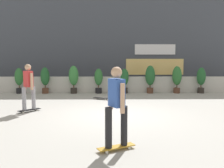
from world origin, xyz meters
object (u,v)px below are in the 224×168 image
potted_plant_2 (74,77)px  skater_by_wall_left (28,86)px  potted_plant_1 (45,78)px  potted_plant_3 (99,79)px  potted_plant_0 (19,79)px  potted_plant_7 (201,78)px  potted_plant_5 (150,77)px  potted_plant_6 (177,77)px  potted_plant_4 (125,79)px  skater_far_right (116,104)px  skateboard_near_camera (101,98)px

potted_plant_2 → skater_by_wall_left: skater_by_wall_left is taller
potted_plant_1 → potted_plant_3: 2.98m
potted_plant_0 → skater_by_wall_left: 5.47m
potted_plant_1 → potted_plant_7: size_ratio=1.01×
potted_plant_3 → potted_plant_5: bearing=0.0°
potted_plant_6 → potted_plant_5: bearing=180.0°
potted_plant_3 → potted_plant_6: potted_plant_6 is taller
potted_plant_4 → potted_plant_2: bearing=180.0°
potted_plant_5 → skater_far_right: skater_far_right is taller
potted_plant_5 → potted_plant_7: (2.87, -0.00, -0.08)m
potted_plant_3 → skater_far_right: 8.92m
potted_plant_0 → potted_plant_6: potted_plant_6 is taller
potted_plant_0 → potted_plant_2: potted_plant_2 is taller
potted_plant_2 → potted_plant_3: potted_plant_2 is taller
potted_plant_4 → skater_by_wall_left: skater_by_wall_left is taller
skater_by_wall_left → potted_plant_7: bearing=32.0°
skateboard_near_camera → potted_plant_5: bearing=40.1°
potted_plant_3 → potted_plant_6: bearing=-0.0°
potted_plant_5 → potted_plant_7: 2.87m
potted_plant_2 → potted_plant_0: bearing=180.0°
potted_plant_0 → skater_by_wall_left: bearing=-67.0°
potted_plant_4 → potted_plant_0: bearing=180.0°
potted_plant_0 → skateboard_near_camera: size_ratio=1.75×
potted_plant_4 → skateboard_near_camera: bearing=-118.8°
potted_plant_3 → potted_plant_4: size_ratio=1.00×
potted_plant_1 → skateboard_near_camera: potted_plant_1 is taller
potted_plant_3 → skateboard_near_camera: size_ratio=1.71×
potted_plant_2 → skateboard_near_camera: (1.61, -2.24, -0.84)m
potted_plant_2 → potted_plant_7: potted_plant_2 is taller
potted_plant_7 → skater_by_wall_left: skater_by_wall_left is taller
skater_by_wall_left → skateboard_near_camera: size_ratio=2.10×
potted_plant_1 → skater_by_wall_left: size_ratio=0.86×
potted_plant_5 → potted_plant_0: bearing=180.0°
potted_plant_0 → skater_far_right: bearing=-60.0°
skater_by_wall_left → potted_plant_6: bearing=37.0°
potted_plant_3 → potted_plant_5: size_ratio=0.89×
skateboard_near_camera → potted_plant_6: bearing=28.3°
skater_by_wall_left → skater_far_right: (3.00, -3.86, 0.00)m
potted_plant_1 → potted_plant_7: 8.74m
potted_plant_2 → skater_far_right: size_ratio=0.91×
potted_plant_7 → potted_plant_6: bearing=180.0°
potted_plant_5 → skater_far_right: (-2.17, -8.89, 0.03)m
potted_plant_4 → skater_by_wall_left: size_ratio=0.82×
potted_plant_4 → potted_plant_5: bearing=0.0°
skater_by_wall_left → skater_far_right: size_ratio=1.00×
skater_by_wall_left → skateboard_near_camera: bearing=48.1°
potted_plant_2 → skateboard_near_camera: potted_plant_2 is taller
potted_plant_2 → skater_by_wall_left: size_ratio=0.91×
potted_plant_5 → potted_plant_6: size_ratio=1.02×
potted_plant_0 → potted_plant_7: 10.18m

